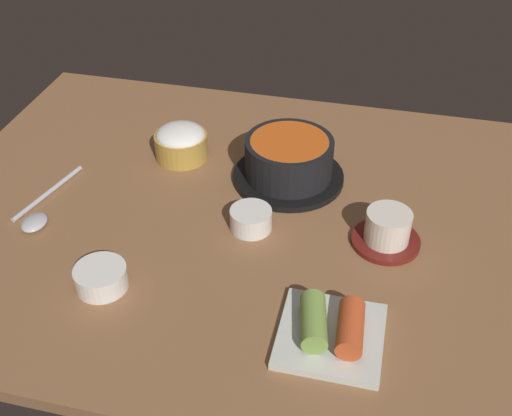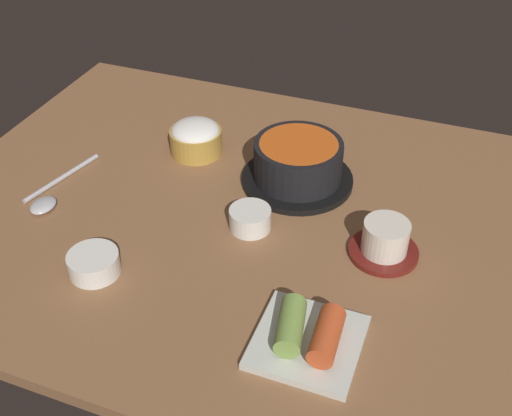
{
  "view_description": "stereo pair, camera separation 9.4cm",
  "coord_description": "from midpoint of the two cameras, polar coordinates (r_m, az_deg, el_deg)",
  "views": [
    {
      "loc": [
        19.18,
        -73.9,
        62.88
      ],
      "look_at": [
        2.0,
        -2.0,
        5.0
      ],
      "focal_mm": 44.59,
      "sensor_mm": 36.0,
      "label": 1
    },
    {
      "loc": [
        28.14,
        -71.15,
        62.88
      ],
      "look_at": [
        2.0,
        -2.0,
        5.0
      ],
      "focal_mm": 44.59,
      "sensor_mm": 36.0,
      "label": 2
    }
  ],
  "objects": [
    {
      "name": "dining_table",
      "position": [
        0.98,
        2.05,
        -1.02
      ],
      "size": [
        100.0,
        76.0,
        2.0
      ],
      "primitive_type": "cube",
      "color": "brown",
      "rests_on": "ground"
    },
    {
      "name": "stone_pot",
      "position": [
        1.03,
        6.4,
        3.9
      ],
      "size": [
        18.22,
        18.22,
        7.42
      ],
      "color": "black",
      "rests_on": "dining_table"
    },
    {
      "name": "rice_bowl",
      "position": [
        1.1,
        -3.0,
        6.28
      ],
      "size": [
        9.04,
        9.04,
        5.93
      ],
      "color": "#B78C38",
      "rests_on": "dining_table"
    },
    {
      "name": "tea_cup_with_saucer",
      "position": [
        0.92,
        14.4,
        -2.98
      ],
      "size": [
        9.97,
        9.97,
        5.47
      ],
      "color": "maroon",
      "rests_on": "dining_table"
    },
    {
      "name": "banchan_cup_center",
      "position": [
        0.94,
        2.33,
        -1.03
      ],
      "size": [
        6.26,
        6.26,
        3.27
      ],
      "color": "white",
      "rests_on": "dining_table"
    },
    {
      "name": "kimchi_plate",
      "position": [
        0.79,
        8.17,
        -11.49
      ],
      "size": [
        12.83,
        12.83,
        4.24
      ],
      "color": "silver",
      "rests_on": "dining_table"
    },
    {
      "name": "side_bowl_near",
      "position": [
        0.88,
        -11.44,
        -4.98
      ],
      "size": [
        7.05,
        7.05,
        3.11
      ],
      "color": "white",
      "rests_on": "dining_table"
    },
    {
      "name": "spoon",
      "position": [
        1.04,
        -15.62,
        0.95
      ],
      "size": [
        5.87,
        17.73,
        1.35
      ],
      "color": "#B7B7BC",
      "rests_on": "dining_table"
    }
  ]
}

